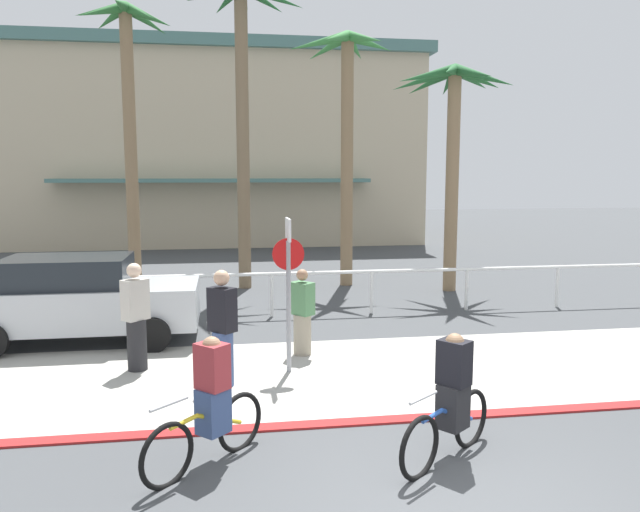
{
  "coord_description": "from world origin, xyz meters",
  "views": [
    {
      "loc": [
        -2.2,
        -5.42,
        3.26
      ],
      "look_at": [
        -0.44,
        6.0,
        1.73
      ],
      "focal_mm": 34.63,
      "sensor_mm": 36.0,
      "label": 1
    }
  ],
  "objects_px": {
    "palm_tree_5": "(453,113)",
    "cyclist_blue_0": "(451,400)",
    "pedestrian_0": "(223,333)",
    "stop_sign_bike_lane": "(288,273)",
    "palm_tree_2": "(127,78)",
    "pedestrian_3": "(302,316)",
    "cyclist_yellow_1": "(210,405)",
    "palm_tree_4": "(345,103)",
    "pedestrian_2": "(136,321)",
    "car_silver_1": "(79,299)",
    "palm_tree_3": "(243,57)"
  },
  "relations": [
    {
      "from": "palm_tree_5",
      "to": "cyclist_blue_0",
      "type": "distance_m",
      "value": 11.47
    },
    {
      "from": "pedestrian_0",
      "to": "palm_tree_5",
      "type": "bearing_deg",
      "value": 48.69
    },
    {
      "from": "stop_sign_bike_lane",
      "to": "palm_tree_2",
      "type": "relative_size",
      "value": 0.32
    },
    {
      "from": "pedestrian_3",
      "to": "cyclist_blue_0",
      "type": "bearing_deg",
      "value": -74.75
    },
    {
      "from": "pedestrian_0",
      "to": "cyclist_yellow_1",
      "type": "bearing_deg",
      "value": -93.09
    },
    {
      "from": "palm_tree_4",
      "to": "pedestrian_2",
      "type": "relative_size",
      "value": 4.01
    },
    {
      "from": "car_silver_1",
      "to": "cyclist_yellow_1",
      "type": "xyz_separation_m",
      "value": [
        2.61,
        -5.55,
        -0.18
      ]
    },
    {
      "from": "stop_sign_bike_lane",
      "to": "pedestrian_3",
      "type": "distance_m",
      "value": 1.38
    },
    {
      "from": "stop_sign_bike_lane",
      "to": "pedestrian_0",
      "type": "distance_m",
      "value": 1.45
    },
    {
      "from": "palm_tree_3",
      "to": "palm_tree_2",
      "type": "bearing_deg",
      "value": 162.72
    },
    {
      "from": "stop_sign_bike_lane",
      "to": "cyclist_yellow_1",
      "type": "bearing_deg",
      "value": -111.31
    },
    {
      "from": "palm_tree_4",
      "to": "car_silver_1",
      "type": "height_order",
      "value": "palm_tree_4"
    },
    {
      "from": "palm_tree_5",
      "to": "pedestrian_2",
      "type": "relative_size",
      "value": 3.42
    },
    {
      "from": "palm_tree_4",
      "to": "car_silver_1",
      "type": "distance_m",
      "value": 9.41
    },
    {
      "from": "car_silver_1",
      "to": "pedestrian_3",
      "type": "height_order",
      "value": "car_silver_1"
    },
    {
      "from": "car_silver_1",
      "to": "stop_sign_bike_lane",
      "type": "bearing_deg",
      "value": -32.62
    },
    {
      "from": "palm_tree_2",
      "to": "pedestrian_2",
      "type": "xyz_separation_m",
      "value": [
        1.18,
        -8.4,
        -5.14
      ]
    },
    {
      "from": "palm_tree_4",
      "to": "cyclist_yellow_1",
      "type": "bearing_deg",
      "value": -108.45
    },
    {
      "from": "palm_tree_3",
      "to": "palm_tree_5",
      "type": "distance_m",
      "value": 5.97
    },
    {
      "from": "stop_sign_bike_lane",
      "to": "cyclist_blue_0",
      "type": "xyz_separation_m",
      "value": [
        1.52,
        -3.38,
        -0.98
      ]
    },
    {
      "from": "palm_tree_5",
      "to": "cyclist_yellow_1",
      "type": "height_order",
      "value": "palm_tree_5"
    },
    {
      "from": "pedestrian_0",
      "to": "pedestrian_2",
      "type": "distance_m",
      "value": 1.74
    },
    {
      "from": "cyclist_yellow_1",
      "to": "pedestrian_2",
      "type": "bearing_deg",
      "value": 109.74
    },
    {
      "from": "car_silver_1",
      "to": "pedestrian_0",
      "type": "height_order",
      "value": "pedestrian_0"
    },
    {
      "from": "palm_tree_4",
      "to": "pedestrian_3",
      "type": "distance_m",
      "value": 8.59
    },
    {
      "from": "palm_tree_2",
      "to": "palm_tree_3",
      "type": "xyz_separation_m",
      "value": [
        3.26,
        -1.01,
        0.47
      ]
    },
    {
      "from": "pedestrian_2",
      "to": "pedestrian_3",
      "type": "relative_size",
      "value": 1.15
    },
    {
      "from": "palm_tree_5",
      "to": "pedestrian_0",
      "type": "bearing_deg",
      "value": -131.31
    },
    {
      "from": "palm_tree_4",
      "to": "pedestrian_0",
      "type": "distance_m",
      "value": 10.15
    },
    {
      "from": "stop_sign_bike_lane",
      "to": "pedestrian_0",
      "type": "relative_size",
      "value": 1.4
    },
    {
      "from": "palm_tree_3",
      "to": "palm_tree_5",
      "type": "xyz_separation_m",
      "value": [
        5.63,
        -1.23,
        -1.55
      ]
    },
    {
      "from": "cyclist_blue_0",
      "to": "pedestrian_0",
      "type": "bearing_deg",
      "value": 132.31
    },
    {
      "from": "stop_sign_bike_lane",
      "to": "palm_tree_2",
      "type": "xyz_separation_m",
      "value": [
        -3.68,
        8.87,
        4.32
      ]
    },
    {
      "from": "palm_tree_2",
      "to": "car_silver_1",
      "type": "relative_size",
      "value": 1.84
    },
    {
      "from": "pedestrian_0",
      "to": "pedestrian_3",
      "type": "xyz_separation_m",
      "value": [
        1.41,
        1.47,
        -0.13
      ]
    },
    {
      "from": "palm_tree_4",
      "to": "stop_sign_bike_lane",
      "type": "bearing_deg",
      "value": -107.3
    },
    {
      "from": "palm_tree_4",
      "to": "pedestrian_0",
      "type": "xyz_separation_m",
      "value": [
        -3.53,
        -8.42,
        -4.44
      ]
    },
    {
      "from": "pedestrian_0",
      "to": "car_silver_1",
      "type": "bearing_deg",
      "value": 132.71
    },
    {
      "from": "palm_tree_4",
      "to": "cyclist_blue_0",
      "type": "bearing_deg",
      "value": -94.78
    },
    {
      "from": "car_silver_1",
      "to": "cyclist_yellow_1",
      "type": "height_order",
      "value": "car_silver_1"
    },
    {
      "from": "cyclist_blue_0",
      "to": "palm_tree_5",
      "type": "bearing_deg",
      "value": 69.68
    },
    {
      "from": "cyclist_blue_0",
      "to": "pedestrian_2",
      "type": "distance_m",
      "value": 5.56
    },
    {
      "from": "stop_sign_bike_lane",
      "to": "cyclist_yellow_1",
      "type": "distance_m",
      "value": 3.47
    },
    {
      "from": "car_silver_1",
      "to": "pedestrian_2",
      "type": "relative_size",
      "value": 2.42
    },
    {
      "from": "palm_tree_4",
      "to": "pedestrian_0",
      "type": "height_order",
      "value": "palm_tree_4"
    },
    {
      "from": "pedestrian_0",
      "to": "pedestrian_2",
      "type": "bearing_deg",
      "value": 144.72
    },
    {
      "from": "palm_tree_4",
      "to": "car_silver_1",
      "type": "relative_size",
      "value": 1.66
    },
    {
      "from": "cyclist_yellow_1",
      "to": "pedestrian_2",
      "type": "xyz_separation_m",
      "value": [
        -1.28,
        3.57,
        0.16
      ]
    },
    {
      "from": "palm_tree_3",
      "to": "cyclist_blue_0",
      "type": "relative_size",
      "value": 5.67
    },
    {
      "from": "cyclist_blue_0",
      "to": "cyclist_yellow_1",
      "type": "distance_m",
      "value": 2.74
    }
  ]
}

